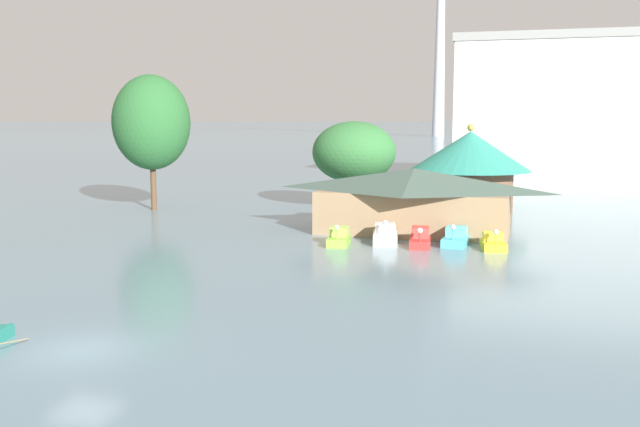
# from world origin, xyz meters

# --- Properties ---
(ground_plane) EXTENTS (2000.00, 2000.00, 0.00)m
(ground_plane) POSITION_xyz_m (0.00, 0.00, 0.00)
(ground_plane) COLOR slate
(pedal_boat_lime) EXTENTS (1.68, 2.56, 1.59)m
(pedal_boat_lime) POSITION_xyz_m (3.62, 24.37, 0.51)
(pedal_boat_lime) COLOR #8CCC3F
(pedal_boat_lime) RESTS_ON ground
(pedal_boat_white) EXTENTS (2.22, 3.21, 1.84)m
(pedal_boat_white) POSITION_xyz_m (6.53, 26.16, 0.57)
(pedal_boat_white) COLOR white
(pedal_boat_white) RESTS_ON ground
(pedal_boat_red) EXTENTS (1.78, 3.08, 1.50)m
(pedal_boat_red) POSITION_xyz_m (9.10, 25.63, 0.52)
(pedal_boat_red) COLOR red
(pedal_boat_red) RESTS_ON ground
(pedal_boat_cyan) EXTENTS (1.74, 2.91, 1.65)m
(pedal_boat_cyan) POSITION_xyz_m (11.40, 26.74, 0.51)
(pedal_boat_cyan) COLOR #4CB7CC
(pedal_boat_cyan) RESTS_ON ground
(pedal_boat_yellow) EXTENTS (1.99, 2.81, 1.54)m
(pedal_boat_yellow) POSITION_xyz_m (13.98, 25.99, 0.45)
(pedal_boat_yellow) COLOR yellow
(pedal_boat_yellow) RESTS_ON ground
(boathouse) EXTENTS (15.42, 7.65, 4.97)m
(boathouse) POSITION_xyz_m (7.70, 31.30, 2.61)
(boathouse) COLOR #9E7F5B
(boathouse) RESTS_ON ground
(green_roof_pavilion) EXTENTS (11.55, 11.55, 8.17)m
(green_roof_pavilion) POSITION_xyz_m (10.58, 46.58, 4.35)
(green_roof_pavilion) COLOR brown
(green_roof_pavilion) RESTS_ON ground
(shoreline_tree_tall_left) EXTENTS (7.26, 7.26, 12.76)m
(shoreline_tree_tall_left) POSITION_xyz_m (-18.16, 37.31, 8.29)
(shoreline_tree_tall_left) COLOR brown
(shoreline_tree_tall_left) RESTS_ON ground
(shoreline_tree_mid) EXTENTS (7.99, 7.99, 8.43)m
(shoreline_tree_mid) POSITION_xyz_m (-0.05, 43.40, 5.49)
(shoreline_tree_mid) COLOR brown
(shoreline_tree_mid) RESTS_ON ground
(background_building_block) EXTENTS (26.30, 15.52, 18.94)m
(background_building_block) POSITION_xyz_m (19.53, 74.72, 9.49)
(background_building_block) COLOR silver
(background_building_block) RESTS_ON ground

